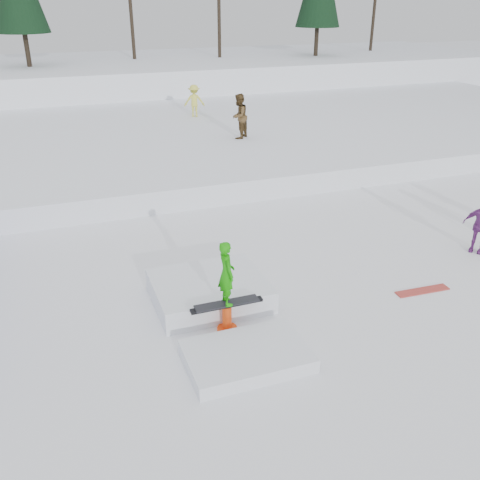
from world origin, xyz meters
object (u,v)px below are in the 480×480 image
object	(u,v)px
walker_ygreen	(194,101)
spectator_purple	(480,226)
walker_olive	(239,116)
jib_rail_feature	(219,305)

from	to	relation	value
walker_ygreen	spectator_purple	size ratio (longest dim) A/B	1.02
walker_olive	walker_ygreen	bearing A→B (deg)	-127.21
spectator_purple	jib_rail_feature	xyz separation A→B (m)	(-7.88, -0.69, -0.49)
spectator_purple	jib_rail_feature	size ratio (longest dim) A/B	0.36
walker_olive	jib_rail_feature	distance (m)	13.24
spectator_purple	walker_ygreen	bearing A→B (deg)	155.60
walker_ygreen	spectator_purple	xyz separation A→B (m)	(3.55, -16.58, -0.81)
walker_olive	spectator_purple	distance (m)	11.92
walker_ygreen	spectator_purple	world-z (taller)	walker_ygreen
walker_ygreen	walker_olive	bearing A→B (deg)	113.64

